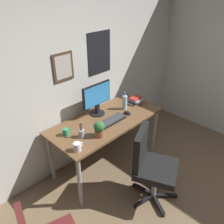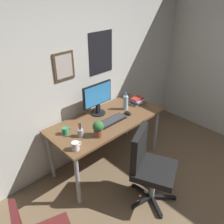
{
  "view_description": "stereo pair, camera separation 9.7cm",
  "coord_description": "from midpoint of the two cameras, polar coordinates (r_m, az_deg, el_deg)",
  "views": [
    {
      "loc": [
        -1.62,
        -0.15,
        2.35
      ],
      "look_at": [
        0.18,
        1.62,
        0.9
      ],
      "focal_mm": 37.28,
      "sensor_mm": 36.0,
      "label": 1
    },
    {
      "loc": [
        -1.55,
        -0.22,
        2.35
      ],
      "look_at": [
        0.18,
        1.62,
        0.9
      ],
      "focal_mm": 37.28,
      "sensor_mm": 36.0,
      "label": 2
    }
  ],
  "objects": [
    {
      "name": "wall_back",
      "position": [
        3.01,
        -10.83,
        8.88
      ],
      "size": [
        4.4,
        0.1,
        2.6
      ],
      "color": "silver",
      "rests_on": "ground_plane"
    },
    {
      "name": "desk",
      "position": [
        3.09,
        -2.23,
        -3.11
      ],
      "size": [
        1.56,
        0.71,
        0.75
      ],
      "color": "brown",
      "rests_on": "ground_plane"
    },
    {
      "name": "office_chair",
      "position": [
        2.74,
        8.29,
        -12.32
      ],
      "size": [
        0.61,
        0.61,
        0.95
      ],
      "color": "black",
      "rests_on": "ground_plane"
    },
    {
      "name": "monitor",
      "position": [
        3.07,
        -4.65,
        3.47
      ],
      "size": [
        0.46,
        0.2,
        0.43
      ],
      "color": "black",
      "rests_on": "desk"
    },
    {
      "name": "keyboard",
      "position": [
        2.99,
        -1.18,
        -2.23
      ],
      "size": [
        0.43,
        0.15,
        0.03
      ],
      "color": "black",
      "rests_on": "desk"
    },
    {
      "name": "computer_mouse",
      "position": [
        3.16,
        2.92,
        -0.2
      ],
      "size": [
        0.06,
        0.11,
        0.04
      ],
      "color": "black",
      "rests_on": "desk"
    },
    {
      "name": "water_bottle",
      "position": [
        3.24,
        2.26,
        2.43
      ],
      "size": [
        0.07,
        0.07,
        0.25
      ],
      "color": "silver",
      "rests_on": "desk"
    },
    {
      "name": "coffee_mug_near",
      "position": [
        2.79,
        -12.24,
        -4.79
      ],
      "size": [
        0.11,
        0.07,
        0.09
      ],
      "color": "#2D8C59",
      "rests_on": "desk"
    },
    {
      "name": "coffee_mug_far",
      "position": [
        2.53,
        -9.59,
        -8.42
      ],
      "size": [
        0.12,
        0.08,
        0.1
      ],
      "color": "white",
      "rests_on": "desk"
    },
    {
      "name": "potted_plant",
      "position": [
        2.68,
        -4.21,
        -4.06
      ],
      "size": [
        0.13,
        0.13,
        0.2
      ],
      "color": "brown",
      "rests_on": "desk"
    },
    {
      "name": "pen_cup",
      "position": [
        2.72,
        -8.53,
        -5.16
      ],
      "size": [
        0.07,
        0.07,
        0.2
      ],
      "color": "#9EA0A5",
      "rests_on": "desk"
    },
    {
      "name": "book_stack_left",
      "position": [
        3.44,
        4.98,
        2.88
      ],
      "size": [
        0.2,
        0.17,
        0.09
      ],
      "color": "silver",
      "rests_on": "desk"
    }
  ]
}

